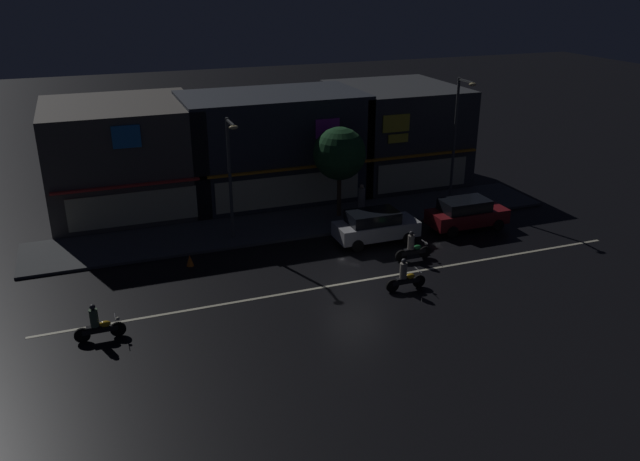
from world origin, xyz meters
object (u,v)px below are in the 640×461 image
motorcycle_opposite_lane (98,325)px  parked_car_near_kerb (375,226)px  streetlamp_west (231,169)px  parked_car_trailing (466,213)px  motorcycle_lead (405,277)px  pedestrian_on_sidewalk (361,202)px  motorcycle_following (412,248)px  traffic_cone (190,260)px  streetlamp_mid (457,130)px

motorcycle_opposite_lane → parked_car_near_kerb: bearing=-161.1°
streetlamp_west → parked_car_trailing: size_ratio=1.46×
parked_car_near_kerb → parked_car_trailing: 5.40m
motorcycle_opposite_lane → motorcycle_lead: bearing=177.2°
parked_car_near_kerb → motorcycle_opposite_lane: parked_car_near_kerb is taller
pedestrian_on_sidewalk → motorcycle_following: bearing=-157.3°
motorcycle_following → motorcycle_lead: bearing=-125.3°
parked_car_trailing → traffic_cone: (-14.90, 0.44, -0.59)m
streetlamp_west → motorcycle_following: streetlamp_west is taller
streetlamp_west → pedestrian_on_sidewalk: size_ratio=3.27×
parked_car_near_kerb → motorcycle_lead: parked_car_near_kerb is taller
pedestrian_on_sidewalk → parked_car_near_kerb: (-0.64, -3.21, -0.16)m
parked_car_near_kerb → motorcycle_following: bearing=-75.4°
pedestrian_on_sidewalk → motorcycle_opposite_lane: 16.70m
parked_car_near_kerb → parked_car_trailing: size_ratio=1.00×
parked_car_trailing → motorcycle_lead: bearing=39.6°
motorcycle_opposite_lane → pedestrian_on_sidewalk: bearing=-151.5°
streetlamp_mid → motorcycle_following: size_ratio=3.83×
streetlamp_mid → motorcycle_opposite_lane: size_ratio=3.83×
streetlamp_west → parked_car_near_kerb: size_ratio=1.46×
motorcycle_lead → traffic_cone: size_ratio=3.45×
pedestrian_on_sidewalk → parked_car_near_kerb: pedestrian_on_sidewalk is taller
pedestrian_on_sidewalk → traffic_cone: bearing=127.7°
streetlamp_mid → parked_car_near_kerb: size_ratio=1.69×
streetlamp_mid → traffic_cone: (-16.51, -3.63, -4.15)m
parked_car_trailing → streetlamp_west: bearing=-12.2°
parked_car_near_kerb → streetlamp_mid: bearing=29.7°
pedestrian_on_sidewalk → motorcycle_lead: pedestrian_on_sidewalk is taller
parked_car_near_kerb → motorcycle_lead: size_ratio=2.26×
streetlamp_mid → motorcycle_lead: size_ratio=3.83×
streetlamp_west → motorcycle_following: 9.78m
parked_car_near_kerb → traffic_cone: parked_car_near_kerb is taller
streetlamp_mid → traffic_cone: size_ratio=13.23×
streetlamp_mid → motorcycle_lead: (-8.11, -9.44, -3.79)m
streetlamp_mid → motorcycle_following: streetlamp_mid is taller
parked_car_near_kerb → streetlamp_west: bearing=159.2°
streetlamp_west → parked_car_near_kerb: bearing=-20.8°
streetlamp_west → streetlamp_mid: 13.91m
traffic_cone → streetlamp_west: bearing=39.6°
motorcycle_following → traffic_cone: (-10.21, 3.10, -0.36)m
pedestrian_on_sidewalk → parked_car_trailing: bearing=-102.5°
pedestrian_on_sidewalk → motorcycle_lead: size_ratio=1.01×
streetlamp_west → motorcycle_opposite_lane: size_ratio=3.30×
pedestrian_on_sidewalk → parked_car_trailing: size_ratio=0.45×
pedestrian_on_sidewalk → motorcycle_following: 5.96m
motorcycle_opposite_lane → motorcycle_following: bearing=-172.1°
parked_car_trailing → motorcycle_opposite_lane: 19.91m
streetlamp_west → motorcycle_opposite_lane: 10.89m
parked_car_near_kerb → motorcycle_following: size_ratio=2.26×
streetlamp_mid → traffic_cone: streetlamp_mid is taller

